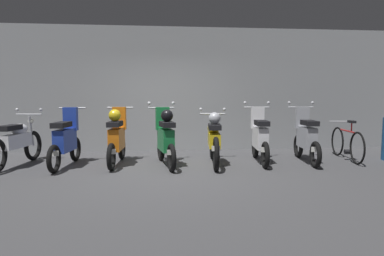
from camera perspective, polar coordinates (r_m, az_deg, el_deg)
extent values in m
plane|color=#424244|center=(6.38, -4.38, -7.28)|extent=(80.00, 80.00, 0.00)
cube|color=gray|center=(8.73, -4.83, 6.53)|extent=(16.00, 0.30, 3.14)
torus|color=black|center=(8.13, -25.43, -2.71)|extent=(0.19, 0.66, 0.65)
cube|color=silver|center=(7.54, -27.83, -1.95)|extent=(0.34, 0.86, 0.28)
ellipsoid|color=silver|center=(7.65, -27.30, -0.18)|extent=(0.32, 0.47, 0.22)
cube|color=black|center=(7.36, -28.64, 0.03)|extent=(0.31, 0.55, 0.10)
cylinder|color=#B7BABF|center=(7.97, -25.99, 2.10)|extent=(0.56, 0.12, 0.04)
sphere|color=#B7BABF|center=(8.10, -27.63, 2.78)|extent=(0.07, 0.07, 0.07)
sphere|color=#B7BABF|center=(7.85, -24.35, 2.85)|extent=(0.07, 0.07, 0.07)
cylinder|color=#B7BABF|center=(8.05, -25.70, -0.51)|extent=(0.08, 0.17, 0.65)
sphere|color=silver|center=(8.03, -25.76, 1.05)|extent=(0.12, 0.12, 0.12)
torus|color=black|center=(7.66, -19.24, -3.41)|extent=(0.14, 0.54, 0.53)
torus|color=black|center=(6.60, -22.46, -4.90)|extent=(0.14, 0.54, 0.53)
cube|color=#1E389E|center=(7.09, -20.80, -1.95)|extent=(0.29, 0.75, 0.44)
cube|color=#1E389E|center=(7.38, -19.97, 1.47)|extent=(0.29, 0.15, 0.48)
cube|color=black|center=(6.91, -21.35, 0.52)|extent=(0.29, 0.54, 0.10)
cylinder|color=#B7BABF|center=(7.50, -19.68, 3.23)|extent=(0.56, 0.09, 0.04)
cylinder|color=#B7BABF|center=(7.57, -19.45, -0.32)|extent=(0.07, 0.15, 0.85)
sphere|color=silver|center=(7.55, -19.52, 2.10)|extent=(0.12, 0.12, 0.12)
cube|color=white|center=(6.61, -22.41, -4.02)|extent=(0.16, 0.03, 0.10)
torus|color=black|center=(7.60, -11.86, -3.29)|extent=(0.12, 0.53, 0.53)
torus|color=black|center=(6.49, -13.58, -4.82)|extent=(0.12, 0.53, 0.53)
cube|color=orange|center=(7.01, -12.69, -1.81)|extent=(0.27, 0.75, 0.44)
cube|color=orange|center=(7.31, -12.26, 1.64)|extent=(0.29, 0.14, 0.48)
cube|color=black|center=(6.82, -13.00, 0.69)|extent=(0.27, 0.53, 0.10)
cylinder|color=#B7BABF|center=(7.43, -12.11, 3.41)|extent=(0.56, 0.07, 0.04)
cylinder|color=#B7BABF|center=(7.51, -11.98, -0.17)|extent=(0.07, 0.15, 0.85)
sphere|color=silver|center=(7.48, -12.03, 2.27)|extent=(0.12, 0.12, 0.12)
cube|color=white|center=(6.49, -13.56, -3.91)|extent=(0.16, 0.02, 0.10)
sphere|color=gold|center=(6.80, -13.03, 2.11)|extent=(0.24, 0.24, 0.24)
torus|color=black|center=(7.35, -5.31, -3.49)|extent=(0.18, 0.54, 0.53)
torus|color=black|center=(6.24, -3.51, -5.09)|extent=(0.18, 0.54, 0.53)
cube|color=#197238|center=(6.75, -4.50, -1.96)|extent=(0.34, 0.76, 0.44)
cube|color=#197238|center=(7.05, -5.04, 1.61)|extent=(0.30, 0.16, 0.48)
cube|color=black|center=(6.56, -4.27, 0.63)|extent=(0.32, 0.55, 0.10)
cylinder|color=#B7BABF|center=(7.17, -5.25, 3.44)|extent=(0.56, 0.13, 0.04)
sphere|color=#B7BABF|center=(7.13, -7.32, 4.21)|extent=(0.07, 0.07, 0.07)
sphere|color=#B7BABF|center=(7.22, -3.22, 4.26)|extent=(0.07, 0.07, 0.07)
cylinder|color=#B7BABF|center=(7.25, -5.28, -0.27)|extent=(0.08, 0.15, 0.85)
sphere|color=silver|center=(7.23, -5.30, 2.26)|extent=(0.12, 0.12, 0.12)
cube|color=white|center=(6.24, -3.56, -4.15)|extent=(0.16, 0.04, 0.10)
sphere|color=black|center=(6.55, -4.28, 2.11)|extent=(0.24, 0.24, 0.24)
torus|color=black|center=(7.58, 3.46, -2.75)|extent=(0.16, 0.66, 0.65)
torus|color=black|center=(6.29, 4.11, -4.44)|extent=(0.16, 0.66, 0.65)
cube|color=gold|center=(6.91, 3.76, -1.96)|extent=(0.31, 0.85, 0.28)
ellipsoid|color=gold|center=(7.04, 3.70, -0.02)|extent=(0.30, 0.46, 0.22)
cube|color=black|center=(6.70, 3.87, 0.22)|extent=(0.29, 0.54, 0.10)
cylinder|color=#B7BABF|center=(7.40, 3.53, 2.42)|extent=(0.56, 0.09, 0.04)
sphere|color=#B7BABF|center=(7.39, 1.52, 3.20)|extent=(0.07, 0.07, 0.07)
sphere|color=#B7BABF|center=(7.42, 5.54, 3.19)|extent=(0.07, 0.07, 0.07)
cylinder|color=#B7BABF|center=(7.48, 3.49, -0.38)|extent=(0.07, 0.16, 0.65)
sphere|color=silver|center=(7.47, 3.50, 1.30)|extent=(0.12, 0.12, 0.12)
cube|color=white|center=(6.30, 4.10, -3.50)|extent=(0.16, 0.03, 0.10)
sphere|color=#9EA0A8|center=(6.68, 3.88, 1.67)|extent=(0.24, 0.24, 0.24)
torus|color=black|center=(7.79, 10.71, -3.06)|extent=(0.15, 0.54, 0.53)
torus|color=black|center=(6.67, 12.36, -4.51)|extent=(0.15, 0.54, 0.53)
cube|color=silver|center=(7.19, 11.51, -1.60)|extent=(0.31, 0.76, 0.44)
cube|color=silver|center=(7.49, 11.10, 1.76)|extent=(0.29, 0.15, 0.48)
cube|color=black|center=(7.00, 11.80, 0.84)|extent=(0.30, 0.54, 0.10)
cylinder|color=#B7BABF|center=(7.62, 10.95, 3.47)|extent=(0.56, 0.10, 0.04)
sphere|color=#B7BABF|center=(7.58, 9.02, 4.25)|extent=(0.07, 0.07, 0.07)
sphere|color=#B7BABF|center=(7.67, 12.88, 4.20)|extent=(0.07, 0.07, 0.07)
cylinder|color=#B7BABF|center=(7.69, 10.83, -0.01)|extent=(0.07, 0.15, 0.85)
sphere|color=silver|center=(7.67, 10.87, 2.37)|extent=(0.12, 0.12, 0.12)
cube|color=white|center=(6.68, 12.34, -3.63)|extent=(0.16, 0.03, 0.10)
torus|color=black|center=(8.07, 17.64, -2.92)|extent=(0.15, 0.54, 0.53)
torus|color=black|center=(6.99, 20.29, -4.27)|extent=(0.15, 0.54, 0.53)
cube|color=#9EA0A8|center=(7.49, 18.93, -1.51)|extent=(0.31, 0.76, 0.44)
cube|color=#9EA0A8|center=(7.78, 18.26, 1.72)|extent=(0.29, 0.15, 0.48)
cube|color=black|center=(7.31, 19.39, 0.83)|extent=(0.30, 0.55, 0.10)
cylinder|color=#B7BABF|center=(7.91, 18.01, 3.38)|extent=(0.56, 0.10, 0.04)
sphere|color=#B7BABF|center=(7.83, 16.21, 4.14)|extent=(0.07, 0.07, 0.07)
sphere|color=#B7BABF|center=(7.98, 19.83, 4.06)|extent=(0.07, 0.07, 0.07)
cylinder|color=#B7BABF|center=(7.98, 17.82, 0.01)|extent=(0.07, 0.15, 0.85)
sphere|color=silver|center=(7.96, 17.89, 2.31)|extent=(0.12, 0.12, 0.12)
cube|color=white|center=(6.99, 20.26, -3.43)|extent=(0.16, 0.03, 0.10)
torus|color=black|center=(8.64, 23.51, -2.09)|extent=(0.13, 0.68, 0.68)
torus|color=black|center=(7.68, 26.32, -3.09)|extent=(0.13, 0.68, 0.68)
cylinder|color=#B21E1E|center=(8.12, 24.91, -0.46)|extent=(0.13, 0.68, 0.04)
cylinder|color=#B21E1E|center=(7.92, 25.52, 0.10)|extent=(0.03, 0.03, 0.22)
cube|color=black|center=(7.91, 25.56, 0.97)|extent=(0.13, 0.23, 0.05)
cylinder|color=#B7BABF|center=(8.47, 23.93, 1.03)|extent=(0.50, 0.10, 0.03)
cylinder|color=black|center=(8.13, 24.93, -3.68)|extent=(0.13, 0.12, 0.10)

